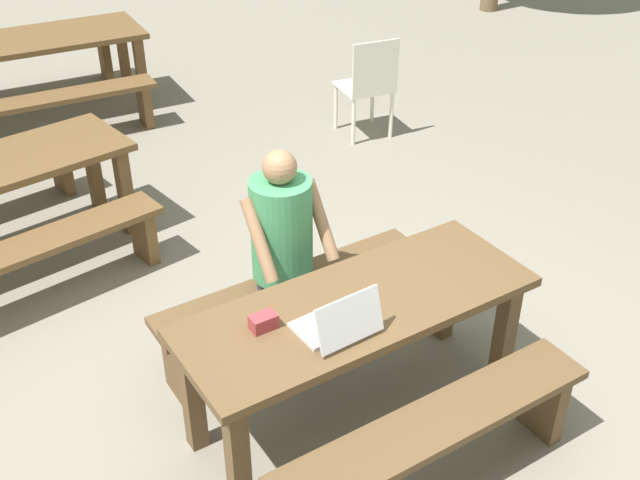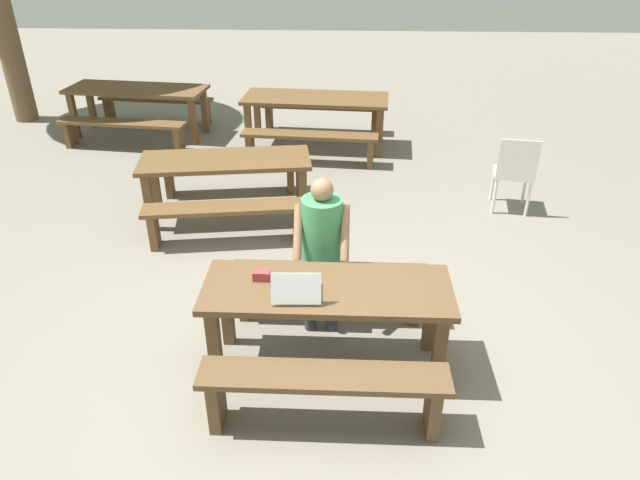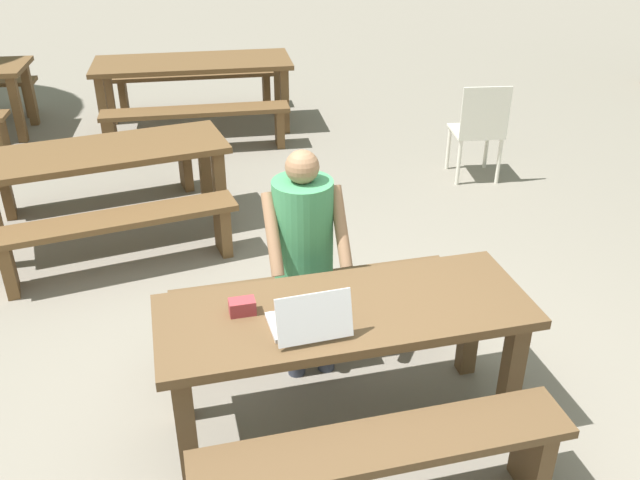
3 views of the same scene
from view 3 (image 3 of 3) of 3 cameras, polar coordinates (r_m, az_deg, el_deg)
The scene contains 14 objects.
ground_plane at distance 3.81m, azimuth 1.91°, elevation -14.87°, with size 30.00×30.00×0.00m, color gray.
picnic_table_front at distance 3.41m, azimuth 2.08°, elevation -7.33°, with size 1.84×0.69×0.74m.
bench_near at distance 3.14m, azimuth 5.33°, elevation -17.91°, with size 1.68×0.30×0.48m.
bench_far at distance 4.07m, azimuth -0.44°, elevation -5.23°, with size 1.68×0.30×0.48m.
laptop at distance 3.16m, azimuth -0.89°, elevation -6.68°, with size 0.36×0.31×0.24m.
small_pouch at distance 3.30m, azimuth -6.50°, elevation -5.55°, with size 0.13×0.08×0.07m.
person_seated at distance 3.81m, azimuth -1.31°, elevation -0.23°, with size 0.45×0.43×1.32m.
plastic_chair at distance 6.54m, azimuth 13.10°, elevation 8.97°, with size 0.50×0.50×0.93m.
picnic_table_mid at distance 7.83m, azimuth -10.54°, elevation 13.75°, with size 2.19×0.98×0.77m.
bench_mid_south at distance 7.25m, azimuth -10.27°, elevation 9.90°, with size 1.93×0.44×0.45m.
bench_mid_north at distance 8.59m, azimuth -10.38°, elevation 12.85°, with size 1.93×0.44×0.45m.
picnic_table_distant at distance 5.59m, azimuth -17.74°, elevation 6.15°, with size 1.99×0.97×0.72m.
bench_distant_south at distance 5.11m, azimuth -16.46°, elevation 0.77°, with size 1.75×0.54×0.44m.
bench_distant_north at distance 6.30m, azimuth -18.05°, elevation 5.91°, with size 1.75×0.54×0.44m.
Camera 3 is at (-0.79, -2.65, 2.63)m, focal length 38.39 mm.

